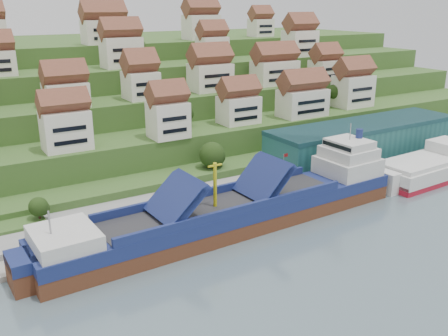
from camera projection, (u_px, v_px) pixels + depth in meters
ground at (243, 226)px, 103.68m from camera, size 300.00×300.00×0.00m
quay at (277, 182)px, 125.35m from camera, size 180.00×14.00×2.20m
hillside at (89, 98)px, 184.30m from camera, size 260.00×128.00×31.00m
hillside_village at (136, 74)px, 145.70m from camera, size 156.90×64.53×28.81m
hillside_trees at (124, 109)px, 132.31m from camera, size 143.59×61.66×30.27m
warehouse at (364, 140)px, 140.83m from camera, size 60.00×15.00×10.00m
flagpole at (284, 167)px, 118.55m from camera, size 1.28×0.16×8.00m
cargo_ship at (241, 211)px, 102.59m from camera, size 80.12×15.05×17.71m
second_ship at (431, 167)px, 131.17m from camera, size 33.60×13.70×9.60m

